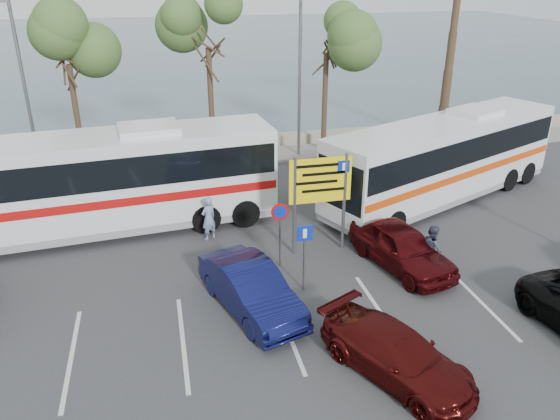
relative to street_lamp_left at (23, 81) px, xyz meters
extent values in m
plane|color=#37373A|center=(10.00, -13.52, -4.60)|extent=(120.00, 120.00, 0.00)
cube|color=gray|center=(10.00, 0.48, -4.52)|extent=(44.00, 2.40, 0.15)
cube|color=gray|center=(10.00, 2.48, -4.30)|extent=(48.00, 0.80, 0.60)
plane|color=#3C5161|center=(10.00, 46.48, -4.59)|extent=(140.00, 140.00, 0.00)
cylinder|color=#382619|center=(2.00, 0.48, -1.93)|extent=(0.28, 0.28, 5.04)
cylinder|color=#382619|center=(8.50, 0.48, -1.65)|extent=(0.28, 0.28, 5.60)
cylinder|color=#382619|center=(14.50, 0.48, -1.86)|extent=(0.28, 0.28, 5.18)
cylinder|color=#382619|center=(21.50, 0.48, 0.55)|extent=(0.48, 0.48, 10.00)
cylinder|color=slate|center=(0.00, 0.08, -0.45)|extent=(0.16, 0.16, 8.00)
cube|color=slate|center=(0.00, -0.87, 3.45)|extent=(0.45, 0.25, 0.12)
cylinder|color=slate|center=(13.00, 0.08, -0.45)|extent=(0.16, 0.16, 8.00)
cylinder|color=slate|center=(10.10, -10.32, -2.80)|extent=(0.12, 0.12, 3.60)
cylinder|color=slate|center=(11.90, -10.32, -2.80)|extent=(0.12, 0.12, 3.60)
cube|color=yellow|center=(11.00, -10.32, -1.90)|extent=(2.20, 0.06, 1.60)
cube|color=#0C2699|center=(11.80, -10.36, -1.45)|extent=(0.42, 0.01, 0.42)
cylinder|color=slate|center=(9.40, -11.12, -3.50)|extent=(0.07, 0.07, 2.20)
cylinder|color=#B20C0C|center=(9.40, -11.15, -2.55)|extent=(0.60, 0.03, 0.60)
cylinder|color=slate|center=(9.80, -12.72, -3.50)|extent=(0.07, 0.07, 2.20)
cube|color=#0C2699|center=(9.80, -12.74, -2.60)|extent=(0.50, 0.03, 0.50)
cube|color=silver|center=(3.50, -7.02, -2.41)|extent=(13.18, 4.07, 3.19)
cube|color=black|center=(3.50, -7.02, -1.84)|extent=(12.93, 4.08, 1.13)
cube|color=#AE0E0D|center=(3.50, -7.02, -2.92)|extent=(13.05, 4.09, 0.32)
cube|color=gray|center=(3.50, -7.02, -4.00)|extent=(13.05, 4.03, 0.59)
cube|color=silver|center=(3.50, -7.02, -0.69)|extent=(2.33, 1.94, 0.26)
cube|color=silver|center=(17.50, -7.02, -2.56)|extent=(12.09, 7.28, 2.97)
cube|color=black|center=(17.50, -7.02, -2.03)|extent=(11.88, 7.22, 1.06)
cube|color=#D4430C|center=(17.50, -7.02, -3.04)|extent=(11.99, 7.26, 0.30)
cube|color=gray|center=(17.50, -7.02, -4.04)|extent=(11.96, 7.21, 0.55)
cube|color=silver|center=(17.50, -7.02, -0.95)|extent=(2.50, 2.29, 0.24)
imported|color=#0F1349|center=(8.00, -13.43, -3.88)|extent=(2.80, 4.64, 1.44)
imported|color=#430C0B|center=(11.00, -17.02, -3.98)|extent=(3.46, 4.57, 1.23)
imported|color=#43090C|center=(13.40, -12.02, -3.86)|extent=(2.77, 4.63, 1.47)
imported|color=#7C8FB4|center=(7.29, -8.52, -3.76)|extent=(0.73, 0.67, 1.68)
imported|color=#363B52|center=(14.26, -12.48, -3.78)|extent=(0.68, 0.84, 1.63)
camera|label=1|loc=(5.77, -26.92, 4.78)|focal=35.00mm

